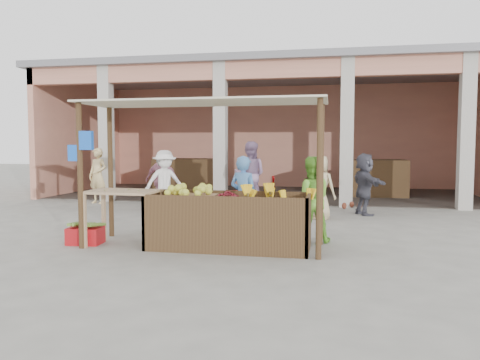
% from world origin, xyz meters
% --- Properties ---
extents(ground, '(60.00, 60.00, 0.00)m').
position_xyz_m(ground, '(0.00, 0.00, 0.00)').
color(ground, slate).
rests_on(ground, ground).
extents(market_building, '(14.40, 6.40, 4.20)m').
position_xyz_m(market_building, '(0.05, 8.93, 2.70)').
color(market_building, tan).
rests_on(market_building, ground).
extents(fruit_stall, '(2.60, 0.95, 0.80)m').
position_xyz_m(fruit_stall, '(0.50, 0.00, 0.40)').
color(fruit_stall, '#523A20').
rests_on(fruit_stall, ground).
extents(stall_awning, '(4.09, 1.35, 2.39)m').
position_xyz_m(stall_awning, '(-0.01, 0.06, 1.98)').
color(stall_awning, '#523A20').
rests_on(stall_awning, ground).
extents(banana_heap, '(1.06, 0.58, 0.19)m').
position_xyz_m(banana_heap, '(1.27, 0.05, 0.90)').
color(banana_heap, yellow).
rests_on(banana_heap, fruit_stall).
extents(melon_tray, '(0.80, 0.69, 0.21)m').
position_xyz_m(melon_tray, '(-0.15, -0.01, 0.90)').
color(melon_tray, '#A17653').
rests_on(melon_tray, fruit_stall).
extents(berry_heap, '(0.46, 0.37, 0.14)m').
position_xyz_m(berry_heap, '(0.47, 0.05, 0.87)').
color(berry_heap, maroon).
rests_on(berry_heap, fruit_stall).
extents(side_table, '(1.17, 0.81, 0.92)m').
position_xyz_m(side_table, '(-1.29, -0.09, 0.78)').
color(side_table, tan).
rests_on(side_table, ground).
extents(papaya_pile, '(0.75, 0.43, 0.21)m').
position_xyz_m(papaya_pile, '(-1.29, -0.09, 1.03)').
color(papaya_pile, '#4A892C').
rests_on(papaya_pile, side_table).
extents(red_crate, '(0.58, 0.44, 0.29)m').
position_xyz_m(red_crate, '(-1.97, -0.13, 0.14)').
color(red_crate, '#AD1217').
rests_on(red_crate, ground).
extents(plantain_bundle, '(0.43, 0.30, 0.09)m').
position_xyz_m(plantain_bundle, '(-1.97, -0.13, 0.33)').
color(plantain_bundle, olive).
rests_on(plantain_bundle, red_crate).
extents(produce_sacks, '(0.88, 0.82, 0.67)m').
position_xyz_m(produce_sacks, '(2.65, 5.29, 0.33)').
color(produce_sacks, maroon).
rests_on(produce_sacks, ground).
extents(vendor_blue, '(0.71, 0.62, 1.58)m').
position_xyz_m(vendor_blue, '(0.58, 0.89, 0.79)').
color(vendor_blue, '#4E87CC').
rests_on(vendor_blue, ground).
extents(vendor_green, '(0.81, 0.55, 1.56)m').
position_xyz_m(vendor_green, '(1.77, 0.80, 0.78)').
color(vendor_green, '#6BB834').
rests_on(vendor_green, ground).
extents(motorcycle, '(1.04, 2.18, 1.09)m').
position_xyz_m(motorcycle, '(0.45, 1.92, 0.55)').
color(motorcycle, '#A90506').
rests_on(motorcycle, ground).
extents(shopper_a, '(1.20, 1.01, 1.67)m').
position_xyz_m(shopper_a, '(-1.89, 3.53, 0.84)').
color(shopper_a, white).
rests_on(shopper_a, ground).
extents(shopper_b, '(0.96, 0.52, 1.63)m').
position_xyz_m(shopper_b, '(-2.23, 4.23, 0.81)').
color(shopper_b, '#C0778E').
rests_on(shopper_b, ground).
extents(shopper_c, '(0.90, 0.75, 1.61)m').
position_xyz_m(shopper_c, '(1.86, 3.37, 0.81)').
color(shopper_c, tan).
rests_on(shopper_c, ground).
extents(shopper_d, '(1.09, 1.57, 1.57)m').
position_xyz_m(shopper_d, '(2.90, 4.23, 0.78)').
color(shopper_d, '#454551').
rests_on(shopper_d, ground).
extents(shopper_e, '(0.71, 0.60, 1.66)m').
position_xyz_m(shopper_e, '(-4.48, 5.04, 0.83)').
color(shopper_e, '#DDBE7D').
rests_on(shopper_e, ground).
extents(shopper_f, '(0.95, 0.56, 1.94)m').
position_xyz_m(shopper_f, '(-0.02, 4.92, 0.97)').
color(shopper_f, gray).
rests_on(shopper_f, ground).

